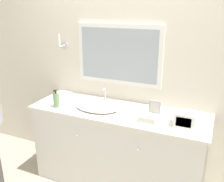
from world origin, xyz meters
The scene contains 9 objects.
wall_back centered at (0.00, 0.65, 1.28)m, with size 8.00×0.18×2.55m.
vanity_counter centered at (0.00, 0.32, 0.44)m, with size 1.83×0.60×0.88m.
sink_basin centered at (-0.22, 0.30, 0.90)m, with size 0.47×0.38×0.16m.
soap_bottle centered at (-0.63, 0.14, 0.96)m, with size 0.06×0.06×0.19m.
appliance_box centered at (0.67, 0.25, 0.94)m, with size 0.18×0.15×0.13m.
picture_frame centered at (0.36, 0.40, 0.95)m, with size 0.11×0.01×0.13m.
hand_towel_near_sink centered at (-0.75, 0.46, 0.90)m, with size 0.14×0.10×0.04m.
hand_towel_far_corner centered at (0.35, 0.21, 0.90)m, with size 0.16×0.13×0.05m.
metal_tray centered at (0.64, 0.44, 0.88)m, with size 0.14×0.11×0.01m.
Camera 1 is at (0.89, -1.85, 1.91)m, focal length 40.00 mm.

